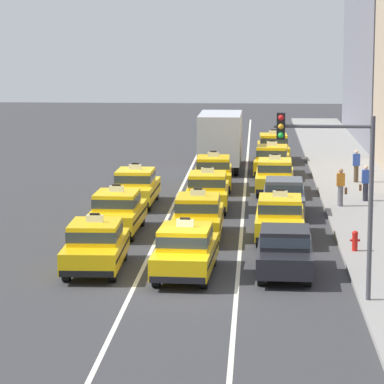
{
  "coord_description": "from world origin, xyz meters",
  "views": [
    {
      "loc": [
        2.17,
        -30.8,
        7.94
      ],
      "look_at": [
        -0.47,
        10.9,
        1.3
      ],
      "focal_mm": 96.32,
      "sensor_mm": 36.0,
      "label": 1
    }
  ],
  "objects": [
    {
      "name": "taxi_left_nearest",
      "position": [
        -3.12,
        2.23,
        0.88
      ],
      "size": [
        1.91,
        4.6,
        1.96
      ],
      "color": "black",
      "rests_on": "ground"
    },
    {
      "name": "taxi_center_fourth",
      "position": [
        0.02,
        19.89,
        0.88
      ],
      "size": [
        1.92,
        4.6,
        1.96
      ],
      "color": "black",
      "rests_on": "ground"
    },
    {
      "name": "box_truck_center_fifth",
      "position": [
        0.13,
        27.26,
        1.78
      ],
      "size": [
        2.34,
        6.98,
        3.27
      ],
      "color": "black",
      "rests_on": "ground"
    },
    {
      "name": "sedan_right_third",
      "position": [
        3.35,
        12.97,
        0.85
      ],
      "size": [
        1.87,
        4.34,
        1.58
      ],
      "color": "black",
      "rests_on": "ground"
    },
    {
      "name": "taxi_right_sixth",
      "position": [
        3.17,
        31.13,
        0.88
      ],
      "size": [
        1.92,
        4.6,
        1.96
      ],
      "color": "black",
      "rests_on": "ground"
    },
    {
      "name": "taxi_center_second",
      "position": [
        -0.04,
        7.8,
        0.88
      ],
      "size": [
        1.83,
        4.56,
        1.96
      ],
      "color": "black",
      "rests_on": "ground"
    },
    {
      "name": "ground_plane",
      "position": [
        0.0,
        0.0,
        0.0
      ],
      "size": [
        160.0,
        160.0,
        0.0
      ],
      "primitive_type": "plane",
      "color": "#353538"
    },
    {
      "name": "fire_hydrant",
      "position": [
        5.68,
        5.2,
        0.55
      ],
      "size": [
        0.36,
        0.22,
        0.73
      ],
      "color": "red",
      "rests_on": "sidewalk_curb"
    },
    {
      "name": "lane_stripe_center_right",
      "position": [
        1.6,
        20.0,
        0.0
      ],
      "size": [
        0.14,
        80.0,
        0.01
      ],
      "primitive_type": "cube",
      "color": "silver",
      "rests_on": "ground"
    },
    {
      "name": "pedestrian_mid_block",
      "position": [
        5.91,
        14.56,
        1.0
      ],
      "size": [
        0.47,
        0.24,
        1.68
      ],
      "color": "slate",
      "rests_on": "sidewalk_curb"
    },
    {
      "name": "taxi_right_second",
      "position": [
        3.07,
        7.73,
        0.88
      ],
      "size": [
        1.93,
        4.6,
        1.96
      ],
      "color": "black",
      "rests_on": "ground"
    },
    {
      "name": "pedestrian_near_crosswalk",
      "position": [
        7.14,
        16.03,
        0.97
      ],
      "size": [
        0.47,
        0.24,
        1.64
      ],
      "color": "#23232D",
      "rests_on": "sidewalk_curb"
    },
    {
      "name": "taxi_right_fourth",
      "position": [
        3.06,
        18.91,
        0.88
      ],
      "size": [
        1.92,
        4.6,
        1.96
      ],
      "color": "black",
      "rests_on": "ground"
    },
    {
      "name": "taxi_left_third",
      "position": [
        -3.3,
        15.01,
        0.88
      ],
      "size": [
        1.87,
        4.58,
        1.96
      ],
      "color": "black",
      "rests_on": "ground"
    },
    {
      "name": "sedan_right_nearest",
      "position": [
        3.12,
        1.97,
        0.85
      ],
      "size": [
        1.88,
        4.35,
        1.58
      ],
      "color": "black",
      "rests_on": "ground"
    },
    {
      "name": "pedestrian_by_storefront",
      "position": [
        7.28,
        21.88,
        0.99
      ],
      "size": [
        0.36,
        0.24,
        1.67
      ],
      "color": "#473828",
      "rests_on": "sidewalk_curb"
    },
    {
      "name": "taxi_center_third",
      "position": [
        0.02,
        14.06,
        0.88
      ],
      "size": [
        1.87,
        4.58,
        1.96
      ],
      "color": "black",
      "rests_on": "ground"
    },
    {
      "name": "sidewalk_curb",
      "position": [
        7.2,
        15.0,
        0.07
      ],
      "size": [
        4.0,
        90.0,
        0.15
      ],
      "primitive_type": "cube",
      "color": "gray",
      "rests_on": "ground"
    },
    {
      "name": "taxi_center_nearest",
      "position": [
        -0.1,
        1.62,
        0.88
      ],
      "size": [
        2.0,
        4.63,
        1.96
      ],
      "color": "black",
      "rests_on": "ground"
    },
    {
      "name": "lane_stripe_left_center",
      "position": [
        -1.6,
        20.0,
        0.0
      ],
      "size": [
        0.14,
        80.0,
        0.01
      ],
      "primitive_type": "cube",
      "color": "silver",
      "rests_on": "ground"
    },
    {
      "name": "taxi_right_fifth",
      "position": [
        3.0,
        24.91,
        0.88
      ],
      "size": [
        2.01,
        4.63,
        1.96
      ],
      "color": "black",
      "rests_on": "ground"
    },
    {
      "name": "taxi_left_second",
      "position": [
        -3.26,
        8.56,
        0.88
      ],
      "size": [
        1.9,
        4.59,
        1.96
      ],
      "color": "black",
      "rests_on": "ground"
    },
    {
      "name": "traffic_light_pole",
      "position": [
        4.49,
        -1.5,
        3.82
      ],
      "size": [
        2.87,
        0.33,
        5.58
      ],
      "color": "#47474C",
      "rests_on": "ground"
    }
  ]
}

